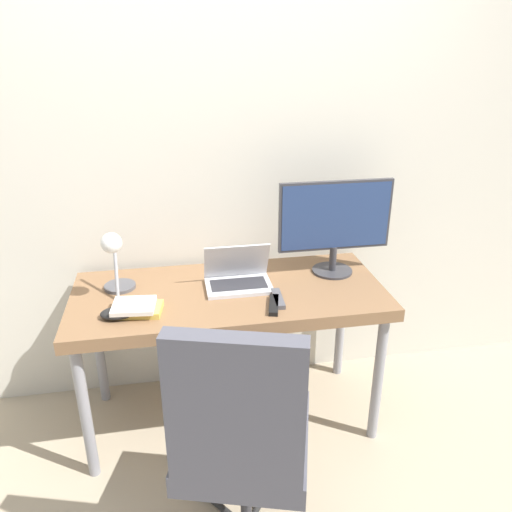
{
  "coord_description": "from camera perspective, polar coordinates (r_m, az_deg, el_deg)",
  "views": [
    {
      "loc": [
        -0.25,
        -1.77,
        1.83
      ],
      "look_at": [
        0.12,
        0.3,
        0.93
      ],
      "focal_mm": 35.0,
      "sensor_mm": 36.0,
      "label": 1
    }
  ],
  "objects": [
    {
      "name": "book_stack",
      "position": [
        2.23,
        -13.57,
        -5.8
      ],
      "size": [
        0.23,
        0.17,
        0.05
      ],
      "color": "gold",
      "rests_on": "desk"
    },
    {
      "name": "laptop",
      "position": [
        2.39,
        -2.08,
        -2.46
      ],
      "size": [
        0.31,
        0.21,
        0.21
      ],
      "color": "silver",
      "rests_on": "desk"
    },
    {
      "name": "ground_plane",
      "position": [
        2.56,
        -1.66,
        -22.5
      ],
      "size": [
        12.0,
        12.0,
        0.0
      ],
      "primitive_type": "plane",
      "color": "tan"
    },
    {
      "name": "media_remote",
      "position": [
        2.22,
        2.04,
        -5.6
      ],
      "size": [
        0.08,
        0.18,
        0.02
      ],
      "color": "black",
      "rests_on": "desk"
    },
    {
      "name": "wall_back",
      "position": [
        2.56,
        -4.51,
        11.18
      ],
      "size": [
        8.0,
        0.05,
        2.6
      ],
      "color": "beige",
      "rests_on": "ground_plane"
    },
    {
      "name": "desk_lamp",
      "position": [
        2.32,
        -15.89,
        -0.21
      ],
      "size": [
        0.15,
        0.24,
        0.33
      ],
      "color": "#4C4C51",
      "rests_on": "desk"
    },
    {
      "name": "monitor",
      "position": [
        2.48,
        9.03,
        3.91
      ],
      "size": [
        0.57,
        0.2,
        0.47
      ],
      "color": "#333338",
      "rests_on": "desk"
    },
    {
      "name": "office_chair",
      "position": [
        1.82,
        -1.64,
        -19.75
      ],
      "size": [
        0.59,
        0.61,
        1.07
      ],
      "color": "black",
      "rests_on": "ground_plane"
    },
    {
      "name": "game_controller",
      "position": [
        2.22,
        -15.51,
        -6.29
      ],
      "size": [
        0.15,
        0.1,
        0.04
      ],
      "color": "black",
      "rests_on": "desk"
    },
    {
      "name": "tv_remote",
      "position": [
        2.27,
        2.53,
        -4.88
      ],
      "size": [
        0.05,
        0.18,
        0.02
      ],
      "color": "#4C4C51",
      "rests_on": "desk"
    },
    {
      "name": "desk",
      "position": [
        2.4,
        -3.05,
        -5.39
      ],
      "size": [
        1.47,
        0.66,
        0.75
      ],
      "color": "brown",
      "rests_on": "ground_plane"
    }
  ]
}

